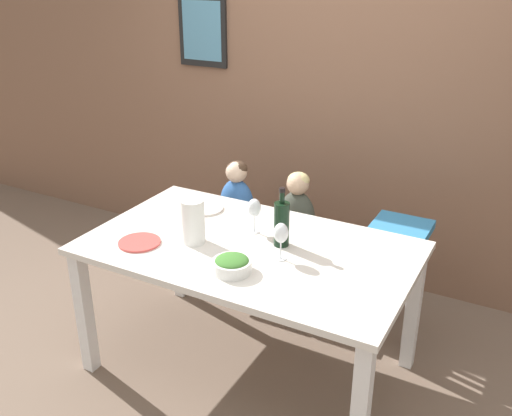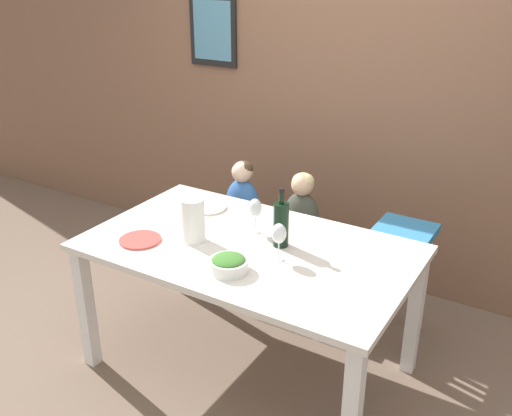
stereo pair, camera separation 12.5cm
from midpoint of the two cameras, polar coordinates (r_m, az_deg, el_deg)
ground_plane at (r=3.35m, az=-1.74°, el=-15.49°), size 14.00×14.00×0.00m
wall_back at (r=3.84m, az=7.89°, el=12.04°), size 10.00×0.09×2.70m
dining_table at (r=2.97m, az=-1.90°, el=-5.36°), size 1.67×0.99×0.77m
chair_far_left at (r=3.88m, az=-2.80°, el=-3.08°), size 0.38×0.39×0.44m
chair_far_center at (r=3.69m, az=3.01°, el=-4.53°), size 0.38×0.39×0.44m
chair_right_highchair at (r=3.41m, az=13.01°, el=-4.22°), size 0.32×0.33×0.72m
person_child_left at (r=3.75m, az=-2.89°, el=1.10°), size 0.24×0.17×0.48m
person_child_center at (r=3.56m, az=3.12°, el=-0.18°), size 0.24×0.17×0.48m
wine_bottle at (r=2.87m, az=1.33°, el=-1.51°), size 0.08×0.08×0.31m
paper_towel_roll at (r=2.93m, az=-7.53°, el=-1.35°), size 0.12×0.12×0.24m
wine_glass_near at (r=2.73m, az=1.20°, el=-2.61°), size 0.07×0.07×0.19m
wine_glass_far at (r=3.00m, az=-1.37°, el=-0.08°), size 0.07×0.07×0.19m
salad_bowl_large at (r=2.67m, az=-3.77°, el=-5.65°), size 0.19×0.19×0.08m
dinner_plate_front_left at (r=3.01m, az=-12.75°, el=-3.39°), size 0.22×0.22×0.01m
dinner_plate_back_left at (r=3.35m, az=-6.23°, el=-0.06°), size 0.22×0.22×0.01m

